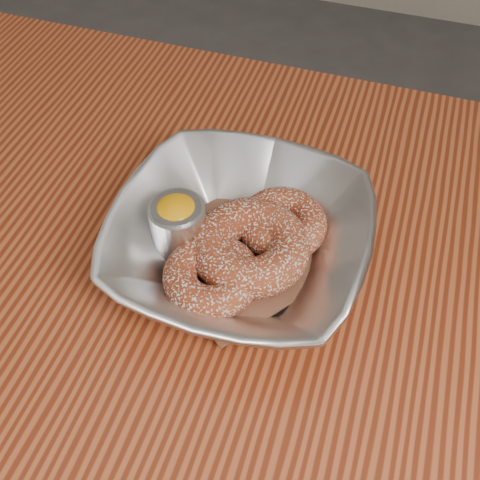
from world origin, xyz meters
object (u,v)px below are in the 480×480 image
(table, at_px, (310,398))
(donut_back, at_px, (282,223))
(serving_bowl, at_px, (240,240))
(donut_front, at_px, (212,276))
(ramekin, at_px, (178,223))
(donut_extra, at_px, (250,247))

(table, bearing_deg, donut_back, 121.20)
(serving_bowl, bearing_deg, donut_front, -105.54)
(serving_bowl, bearing_deg, ramekin, -175.59)
(donut_extra, height_order, ramekin, ramekin)
(ramekin, bearing_deg, donut_back, 24.11)
(donut_front, bearing_deg, donut_back, 61.52)
(donut_back, bearing_deg, donut_extra, -116.07)
(donut_front, xyz_separation_m, donut_extra, (0.02, 0.04, 0.00))
(serving_bowl, height_order, ramekin, ramekin)
(table, relative_size, donut_front, 13.62)
(ramekin, bearing_deg, serving_bowl, 4.41)
(ramekin, bearing_deg, table, -23.45)
(table, xyz_separation_m, donut_extra, (-0.09, 0.07, 0.13))
(donut_extra, bearing_deg, table, -38.54)
(donut_front, relative_size, donut_extra, 0.80)
(donut_front, bearing_deg, serving_bowl, 74.46)
(table, relative_size, ramekin, 20.73)
(donut_back, relative_size, donut_extra, 0.78)
(serving_bowl, height_order, donut_back, serving_bowl)
(serving_bowl, xyz_separation_m, donut_front, (-0.01, -0.04, -0.00))
(donut_extra, bearing_deg, donut_front, -120.85)
(table, distance_m, ramekin, 0.22)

